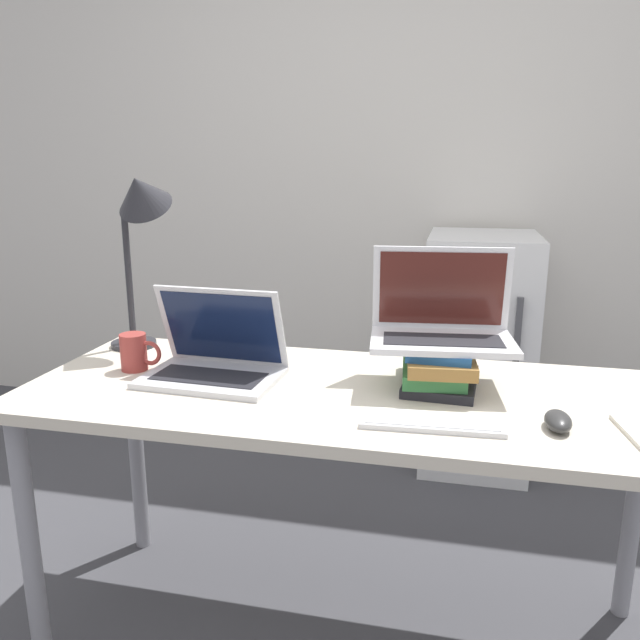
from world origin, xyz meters
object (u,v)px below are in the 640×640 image
at_px(laptop_on_books, 442,323).
at_px(mouse, 558,421).
at_px(book_stack, 438,365).
at_px(laptop_left, 215,360).
at_px(mug, 135,352).
at_px(desk_lamp, 139,213).
at_px(mini_fridge, 478,350).
at_px(wireless_keyboard, 432,422).

bearing_deg(laptop_on_books, mouse, -42.81).
height_order(book_stack, mouse, book_stack).
relative_size(laptop_left, mug, 3.06).
height_order(laptop_on_books, mouse, laptop_on_books).
relative_size(desk_lamp, mini_fridge, 0.56).
bearing_deg(laptop_on_books, desk_lamp, 173.83).
bearing_deg(desk_lamp, laptop_left, -32.51).
relative_size(laptop_left, mini_fridge, 0.36).
xyz_separation_m(wireless_keyboard, mug, (-0.83, 0.20, 0.05)).
xyz_separation_m(laptop_on_books, mini_fridge, (0.13, 1.13, -0.40)).
height_order(laptop_left, wireless_keyboard, laptop_left).
relative_size(laptop_on_books, wireless_keyboard, 1.20).
bearing_deg(laptop_left, laptop_on_books, 9.07).
bearing_deg(laptop_left, book_stack, 6.90).
bearing_deg(laptop_on_books, mug, -174.34).
bearing_deg(laptop_on_books, wireless_keyboard, -90.83).
xyz_separation_m(wireless_keyboard, mouse, (0.27, 0.04, 0.01)).
bearing_deg(mug, desk_lamp, 107.87).
distance_m(wireless_keyboard, mini_fridge, 1.44).
xyz_separation_m(laptop_left, laptop_on_books, (0.59, 0.09, 0.11)).
bearing_deg(desk_lamp, mug, -72.13).
distance_m(mouse, desk_lamp, 1.27).
bearing_deg(book_stack, desk_lamp, 172.34).
bearing_deg(desk_lamp, mouse, -16.46).
distance_m(laptop_on_books, mug, 0.85).
bearing_deg(laptop_on_books, book_stack, -96.04).
bearing_deg(book_stack, laptop_left, -173.10).
bearing_deg(laptop_left, mouse, -9.98).
height_order(laptop_left, mini_fridge, mini_fridge).
height_order(laptop_left, laptop_on_books, laptop_on_books).
distance_m(mouse, mug, 1.11).
bearing_deg(desk_lamp, wireless_keyboard, -23.19).
xyz_separation_m(book_stack, laptop_on_books, (0.00, 0.02, 0.11)).
height_order(book_stack, wireless_keyboard, book_stack).
bearing_deg(laptop_on_books, laptop_left, -170.93).
bearing_deg(laptop_left, wireless_keyboard, -17.85).
bearing_deg(mini_fridge, laptop_left, -120.65).
bearing_deg(wireless_keyboard, mini_fridge, 84.44).
xyz_separation_m(laptop_on_books, mug, (-0.83, -0.08, -0.11)).
relative_size(mouse, mug, 0.87).
height_order(laptop_left, mug, laptop_left).
bearing_deg(laptop_left, mug, 177.17).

